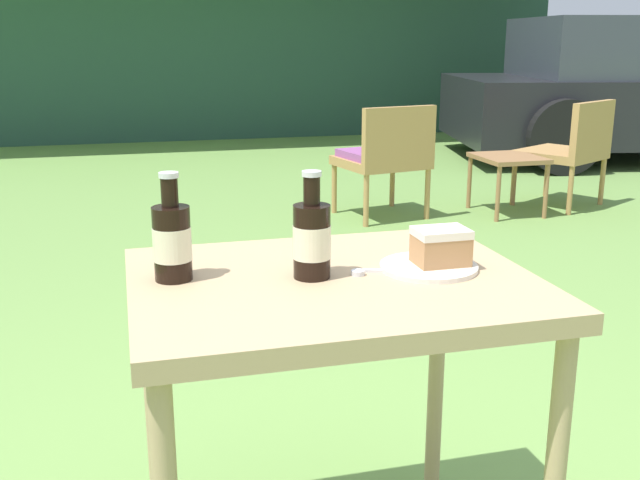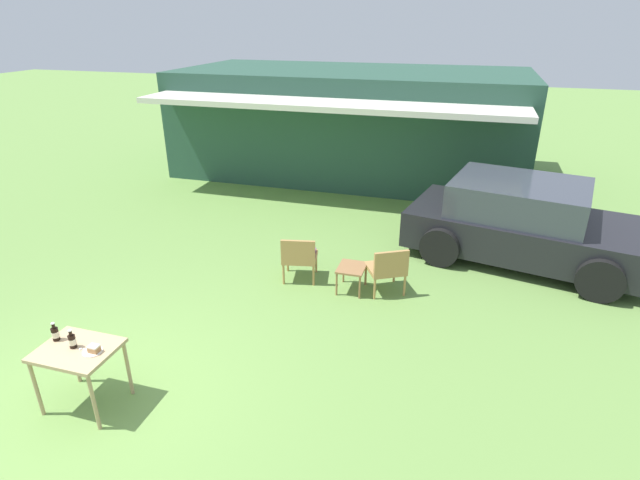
{
  "view_description": "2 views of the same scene",
  "coord_description": "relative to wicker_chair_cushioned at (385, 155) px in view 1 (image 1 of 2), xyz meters",
  "views": [
    {
      "loc": [
        -0.39,
        -1.36,
        1.19
      ],
      "look_at": [
        0.0,
        0.1,
        0.78
      ],
      "focal_mm": 42.0,
      "sensor_mm": 36.0,
      "label": 1
    },
    {
      "loc": [
        3.64,
        -3.34,
        3.88
      ],
      "look_at": [
        1.75,
        2.99,
        0.9
      ],
      "focal_mm": 28.0,
      "sensor_mm": 36.0,
      "label": 2
    }
  ],
  "objects": [
    {
      "name": "patio_table",
      "position": [
        -1.31,
        -3.33,
        0.21
      ],
      "size": [
        0.79,
        0.63,
        0.73
      ],
      "color": "tan",
      "rests_on": "ground_plane"
    },
    {
      "name": "loose_bottle_cap",
      "position": [
        -1.26,
        -3.33,
        0.3
      ],
      "size": [
        0.03,
        0.03,
        0.01
      ],
      "color": "silver",
      "rests_on": "patio_table"
    },
    {
      "name": "fork",
      "position": [
        -1.16,
        -3.34,
        0.3
      ],
      "size": [
        0.17,
        0.06,
        0.01
      ],
      "color": "silver",
      "rests_on": "patio_table"
    },
    {
      "name": "wicker_chair_cushioned",
      "position": [
        0.0,
        0.0,
        0.0
      ],
      "size": [
        0.62,
        0.6,
        0.76
      ],
      "rotation": [
        0.0,
        0.0,
        3.35
      ],
      "color": "#B2844C",
      "rests_on": "ground_plane"
    },
    {
      "name": "garden_side_table",
      "position": [
        0.87,
        -0.09,
        -0.08
      ],
      "size": [
        0.41,
        0.48,
        0.4
      ],
      "color": "#996B42",
      "rests_on": "ground_plane"
    },
    {
      "name": "cake_on_plate",
      "position": [
        -1.09,
        -3.33,
        0.33
      ],
      "size": [
        0.2,
        0.2,
        0.08
      ],
      "color": "silver",
      "rests_on": "patio_table"
    },
    {
      "name": "cola_bottle_near",
      "position": [
        -1.35,
        -3.32,
        0.38
      ],
      "size": [
        0.07,
        0.07,
        0.21
      ],
      "color": "black",
      "rests_on": "patio_table"
    },
    {
      "name": "cola_bottle_far",
      "position": [
        -1.61,
        -3.26,
        0.38
      ],
      "size": [
        0.07,
        0.07,
        0.21
      ],
      "color": "black",
      "rests_on": "patio_table"
    },
    {
      "name": "wicker_chair_plain",
      "position": [
        1.4,
        -0.01,
        0.0
      ],
      "size": [
        0.71,
        0.7,
        0.76
      ],
      "rotation": [
        0.0,
        0.0,
        3.65
      ],
      "color": "#B2844C",
      "rests_on": "ground_plane"
    },
    {
      "name": "cabin_building",
      "position": [
        -0.68,
        6.32,
        0.89
      ],
      "size": [
        8.79,
        5.35,
        2.63
      ],
      "color": "#284C3D",
      "rests_on": "ground_plane"
    }
  ]
}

